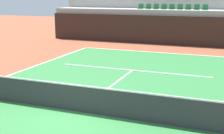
{
  "coord_description": "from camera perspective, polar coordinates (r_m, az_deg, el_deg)",
  "views": [
    {
      "loc": [
        4.76,
        -8.94,
        3.98
      ],
      "look_at": [
        0.52,
        2.0,
        1.2
      ],
      "focal_mm": 49.4,
      "sensor_mm": 36.0,
      "label": 1
    }
  ],
  "objects": [
    {
      "name": "stands_tier_lower",
      "position": [
        26.54,
        10.83,
        7.46
      ],
      "size": [
        20.65,
        2.4,
        2.75
      ],
      "primitive_type": "cube",
      "color": "#9E9E99",
      "rests_on": "ground_plane"
    },
    {
      "name": "stands_tier_upper",
      "position": [
        28.86,
        11.76,
        8.75
      ],
      "size": [
        20.65,
        2.4,
        3.63
      ],
      "primitive_type": "cube",
      "color": "#9E9E99",
      "rests_on": "ground_plane"
    },
    {
      "name": "service_line_far",
      "position": [
        16.54,
        3.82,
        -0.58
      ],
      "size": [
        8.26,
        0.1,
        0.0
      ],
      "primitive_type": "cube",
      "color": "white",
      "rests_on": "court_surface"
    },
    {
      "name": "baseline_far",
      "position": [
        21.79,
        8.2,
        2.7
      ],
      "size": [
        11.0,
        0.1,
        0.0
      ],
      "primitive_type": "cube",
      "color": "white",
      "rests_on": "court_surface"
    },
    {
      "name": "back_wall",
      "position": [
        25.24,
        10.24,
        6.7
      ],
      "size": [
        20.65,
        0.3,
        2.31
      ],
      "primitive_type": "cube",
      "color": "black",
      "rests_on": "ground_plane"
    },
    {
      "name": "court_surface",
      "position": [
        10.88,
        -6.46,
        -8.19
      ],
      "size": [
        11.0,
        24.0,
        0.01
      ],
      "primitive_type": "cube",
      "color": "#2D7238",
      "rests_on": "ground_plane"
    },
    {
      "name": "tennis_net",
      "position": [
        10.7,
        -6.53,
        -5.68
      ],
      "size": [
        11.08,
        0.08,
        1.07
      ],
      "color": "black",
      "rests_on": "court_surface"
    },
    {
      "name": "centre_service_line",
      "position": [
        13.63,
        -0.23,
        -3.59
      ],
      "size": [
        0.1,
        6.4,
        0.0
      ],
      "primitive_type": "cube",
      "color": "white",
      "rests_on": "court_surface"
    },
    {
      "name": "seating_row_lower",
      "position": [
        26.53,
        11.01,
        10.7
      ],
      "size": [
        5.8,
        0.44,
        0.44
      ],
      "color": "#1E6633",
      "rests_on": "stands_tier_lower"
    },
    {
      "name": "ground_plane",
      "position": [
        10.88,
        -6.46,
        -8.21
      ],
      "size": [
        80.0,
        80.0,
        0.0
      ],
      "primitive_type": "plane",
      "color": "brown"
    }
  ]
}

